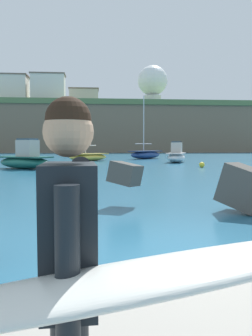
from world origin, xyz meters
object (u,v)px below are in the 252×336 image
mooring_buoy_inner (202,165)px  station_building_east (48,88)px  boat_far_centre (25,159)px  radar_dome (153,83)px  boat_mid_right (88,157)px  boat_mid_centre (176,156)px  surfer_with_board (78,282)px  station_building_annex (52,97)px  station_building_west (84,98)px  station_building_central (11,89)px  boat_near_left (146,154)px

mooring_buoy_inner → station_building_east: 63.43m
boat_far_centre → radar_dome: radar_dome is taller
boat_mid_right → radar_dome: (17.17, 58.47, 18.34)m
boat_mid_right → mooring_buoy_inner: 15.15m
boat_mid_centre → boat_far_centre: bearing=-148.4°
surfer_with_board → boat_far_centre: bearing=101.0°
station_building_east → surfer_with_board: bearing=-83.1°
surfer_with_board → station_building_annex: station_building_annex is taller
surfer_with_board → boat_mid_centre: 35.07m
station_building_west → station_building_east: (-8.16, -8.74, 1.05)m
station_building_central → radar_dome: bearing=16.5°
boat_near_left → station_building_central: station_building_central is taller
boat_mid_centre → boat_mid_right: boat_mid_right is taller
mooring_buoy_inner → station_building_annex: size_ratio=0.06×
boat_far_centre → station_building_west: 68.95m
surfer_with_board → boat_near_left: bearing=81.0°
surfer_with_board → radar_dome: bearing=80.1°
radar_dome → station_building_annex: radar_dome is taller
boat_mid_centre → boat_far_centre: boat_far_centre is taller
boat_near_left → boat_mid_centre: 9.34m
boat_mid_centre → station_building_east: bearing=110.5°
radar_dome → station_building_east: radar_dome is taller
boat_mid_centre → boat_far_centre: 15.94m
station_building_west → station_building_central: (-17.00, -7.45, 0.95)m
mooring_buoy_inner → station_building_west: (-10.81, 67.38, 13.94)m
radar_dome → station_building_central: (-35.86, -10.63, -3.70)m
boat_mid_right → mooring_buoy_inner: boat_mid_right is taller
boat_mid_centre → boat_mid_right: (-9.01, 3.93, -0.22)m
station_building_central → station_building_annex: (8.24, 10.71, -0.33)m
boat_near_left → boat_mid_centre: bearing=-79.0°
station_building_west → station_building_annex: size_ratio=1.12×
boat_far_centre → station_building_east: (-5.28, 58.83, 14.50)m
boat_near_left → station_building_west: (-8.93, 50.06, 13.58)m
mooring_buoy_inner → station_building_central: (-27.81, 59.93, 14.89)m
radar_dome → station_building_annex: size_ratio=1.69×
radar_dome → station_building_west: radar_dome is taller
boat_mid_right → station_building_west: station_building_west is taller
boat_far_centre → station_building_west: size_ratio=0.63×
station_building_east → station_building_annex: 12.02m
boat_far_centre → station_building_central: station_building_central is taller
boat_near_left → boat_mid_right: boat_near_left is taller
station_building_east → boat_far_centre: bearing=-84.9°
surfer_with_board → station_building_east: size_ratio=0.26×
boat_mid_right → station_building_west: bearing=91.8°
boat_near_left → station_building_west: size_ratio=1.03×
boat_far_centre → station_building_annex: 72.45m
surfer_with_board → station_building_east: bearing=96.9°
surfer_with_board → radar_dome: 99.39m
boat_mid_right → station_building_east: 49.81m
boat_mid_right → station_building_west: (-1.69, 55.29, 13.69)m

